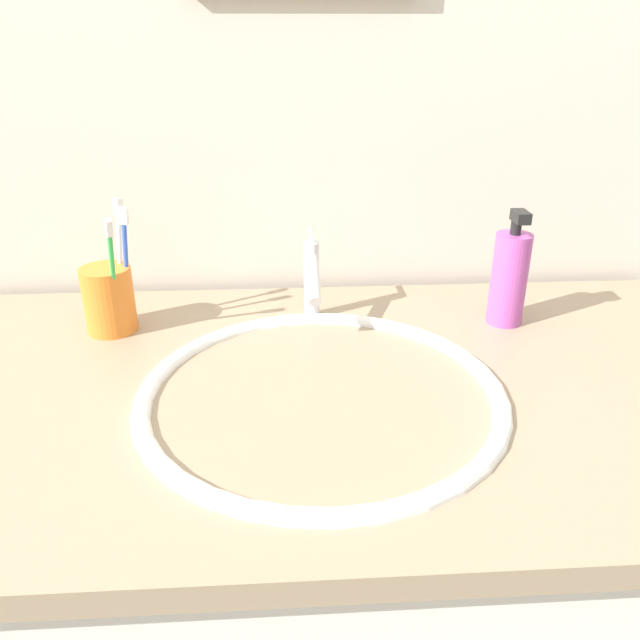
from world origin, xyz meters
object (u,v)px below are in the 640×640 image
(faucet, at_px, (312,278))
(toothbrush_white, at_px, (120,254))
(soap_dispenser, at_px, (509,277))
(toothbrush_cup, at_px, (109,299))
(toothbrush_blue, at_px, (126,260))
(toothbrush_green, at_px, (113,270))

(faucet, height_order, toothbrush_white, toothbrush_white)
(faucet, xyz_separation_m, soap_dispenser, (0.30, -0.03, 0.00))
(soap_dispenser, bearing_deg, toothbrush_cup, 179.14)
(toothbrush_white, distance_m, soap_dispenser, 0.59)
(toothbrush_cup, xyz_separation_m, toothbrush_blue, (0.03, 0.00, 0.06))
(faucet, height_order, toothbrush_cup, faucet)
(toothbrush_white, bearing_deg, faucet, -0.97)
(toothbrush_cup, height_order, toothbrush_blue, toothbrush_blue)
(faucet, relative_size, soap_dispenser, 0.78)
(toothbrush_cup, distance_m, toothbrush_white, 0.07)
(toothbrush_cup, bearing_deg, faucet, 3.31)
(faucet, bearing_deg, toothbrush_cup, -176.69)
(faucet, distance_m, toothbrush_cup, 0.31)
(toothbrush_white, distance_m, toothbrush_blue, 0.02)
(toothbrush_blue, bearing_deg, toothbrush_green, -106.68)
(faucet, distance_m, toothbrush_blue, 0.28)
(toothbrush_green, xyz_separation_m, toothbrush_blue, (0.01, 0.04, 0.00))
(toothbrush_cup, height_order, toothbrush_green, toothbrush_green)
(faucet, relative_size, toothbrush_cup, 1.41)
(toothbrush_green, bearing_deg, toothbrush_blue, 73.32)
(toothbrush_white, bearing_deg, toothbrush_cup, -130.35)
(toothbrush_cup, relative_size, toothbrush_blue, 0.55)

